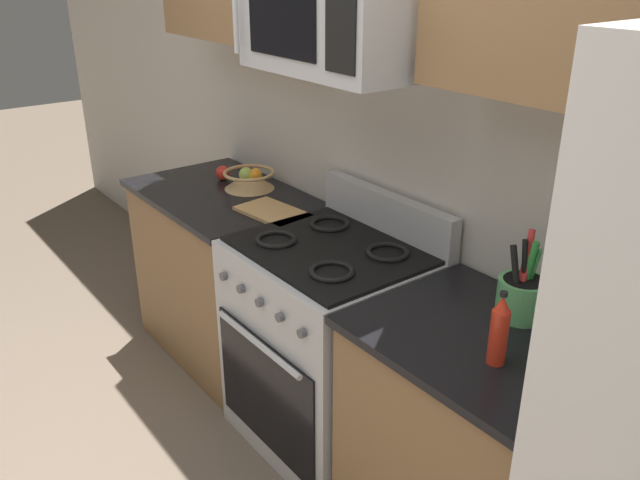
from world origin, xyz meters
The scene contains 11 objects.
wall_back centered at (0.00, 1.11, 1.30)m, with size 8.00×0.10×2.60m, color beige.
counter_left centered at (-0.88, 0.71, 0.46)m, with size 0.99×0.66×0.91m.
range_oven centered at (0.00, 0.72, 0.47)m, with size 0.76×0.70×1.09m.
counter_right centered at (0.77, 0.71, 0.46)m, with size 0.77×0.66×0.91m.
microwave centered at (0.00, 0.74, 1.77)m, with size 0.71×0.44×0.33m.
utensil_crock centered at (0.77, 0.89, 0.99)m, with size 0.16×0.16×0.30m.
fruit_basket centered at (-0.85, 0.86, 0.96)m, with size 0.26×0.26×0.11m.
apple_loose centered at (-1.04, 0.82, 0.95)m, with size 0.08×0.08×0.08m, color red.
cutting_board centered at (-0.48, 0.75, 0.92)m, with size 0.34×0.20×0.02m, color tan.
bottle_hot_sauce centered at (0.90, 0.62, 1.02)m, with size 0.05×0.05×0.23m.
prep_bowl centered at (0.98, 0.78, 0.93)m, with size 0.11×0.11×0.04m.
Camera 1 is at (1.86, -0.75, 2.00)m, focal length 36.65 mm.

